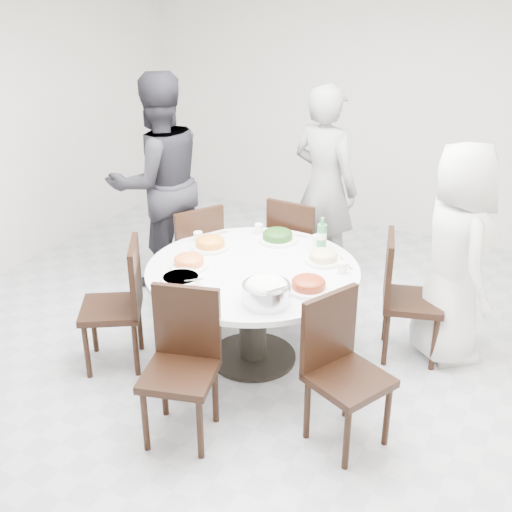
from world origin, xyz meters
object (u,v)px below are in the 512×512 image
at_px(chair_nw, 190,257).
at_px(chair_se, 349,376).
at_px(diner_right, 455,255).
at_px(chair_sw, 111,306).
at_px(chair_ne, 413,299).
at_px(beverage_bottle, 322,233).
at_px(chair_n, 300,249).
at_px(soup_bowl, 181,282).
at_px(diner_middle, 324,187).
at_px(dining_table, 253,314).
at_px(rice_bowl, 266,294).
at_px(diner_left, 159,182).
at_px(chair_s, 179,371).

distance_m(chair_nw, chair_se, 2.01).
bearing_deg(diner_right, chair_sw, 86.05).
relative_size(chair_ne, chair_sw, 1.00).
xyz_separation_m(chair_ne, beverage_bottle, (-0.70, -0.06, 0.40)).
xyz_separation_m(chair_n, chair_sw, (-0.78, -1.53, 0.00)).
xyz_separation_m(chair_se, beverage_bottle, (-0.63, 1.07, 0.40)).
bearing_deg(chair_nw, soup_bowl, 60.02).
height_order(chair_sw, diner_middle, diner_middle).
bearing_deg(chair_n, diner_middle, -90.05).
distance_m(dining_table, chair_nw, 0.94).
bearing_deg(chair_sw, rice_bowl, 62.53).
xyz_separation_m(chair_sw, diner_middle, (0.81, 1.99, 0.42)).
bearing_deg(chair_n, chair_se, 125.71).
xyz_separation_m(chair_nw, soup_bowl, (0.55, -0.93, 0.32)).
bearing_deg(diner_middle, diner_left, 44.16).
bearing_deg(chair_s, diner_right, 38.47).
relative_size(diner_right, soup_bowl, 6.11).
relative_size(chair_n, diner_middle, 0.53).
bearing_deg(diner_left, chair_n, 131.90).
height_order(chair_n, diner_left, diner_left).
height_order(chair_ne, soup_bowl, chair_ne).
xyz_separation_m(dining_table, soup_bowl, (-0.28, -0.48, 0.42)).
xyz_separation_m(chair_sw, diner_right, (2.10, 1.26, 0.34)).
distance_m(chair_s, diner_right, 2.12).
height_order(dining_table, chair_se, chair_se).
height_order(chair_sw, rice_bowl, chair_sw).
xyz_separation_m(chair_se, soup_bowl, (-1.20, 0.05, 0.32)).
distance_m(chair_sw, chair_se, 1.79).
relative_size(chair_sw, chair_s, 1.00).
height_order(chair_n, chair_nw, same).
height_order(chair_s, rice_bowl, chair_s).
bearing_deg(diner_right, rice_bowl, 106.54).
bearing_deg(chair_sw, chair_ne, 87.92).
relative_size(chair_se, diner_right, 0.58).
relative_size(chair_ne, soup_bowl, 3.57).
xyz_separation_m(chair_sw, diner_left, (-0.47, 1.29, 0.47)).
xyz_separation_m(chair_n, soup_bowl, (-0.19, -1.50, 0.32)).
xyz_separation_m(diner_middle, soup_bowl, (-0.21, -1.96, -0.11)).
bearing_deg(diner_left, chair_sw, 51.15).
xyz_separation_m(chair_se, diner_middle, (-0.99, 2.01, 0.42)).
bearing_deg(diner_middle, beverage_bottle, 126.52).
xyz_separation_m(chair_s, diner_middle, (-0.07, 2.43, 0.42)).
relative_size(chair_sw, diner_right, 0.58).
relative_size(diner_left, beverage_bottle, 7.70).
bearing_deg(chair_sw, chair_nw, 144.74).
xyz_separation_m(chair_nw, chair_sw, (-0.05, -0.96, 0.00)).
height_order(chair_sw, chair_s, same).
distance_m(chair_se, diner_left, 2.66).
relative_size(chair_n, rice_bowl, 3.13).
bearing_deg(dining_table, chair_n, 94.73).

